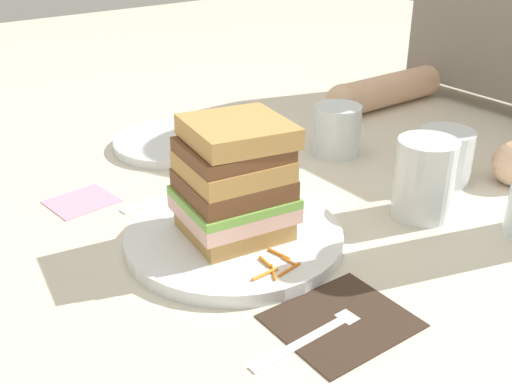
{
  "coord_description": "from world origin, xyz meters",
  "views": [
    {
      "loc": [
        0.52,
        -0.35,
        0.37
      ],
      "look_at": [
        -0.0,
        0.03,
        0.06
      ],
      "focal_mm": 43.59,
      "sensor_mm": 36.0,
      "label": 1
    }
  ],
  "objects_px": {
    "napkin_pink": "(82,201)",
    "side_plate": "(173,143)",
    "sandwich": "(235,179)",
    "fork": "(325,327)",
    "empty_tumbler_0": "(337,130)",
    "main_plate": "(235,235)",
    "empty_tumbler_1": "(445,156)",
    "juice_glass": "(424,183)",
    "knife": "(181,190)",
    "napkin_dark": "(342,320)"
  },
  "relations": [
    {
      "from": "napkin_pink",
      "to": "side_plate",
      "type": "bearing_deg",
      "value": 116.54
    },
    {
      "from": "sandwich",
      "to": "fork",
      "type": "bearing_deg",
      "value": -8.14
    },
    {
      "from": "empty_tumbler_0",
      "to": "main_plate",
      "type": "bearing_deg",
      "value": -65.3
    },
    {
      "from": "empty_tumbler_1",
      "to": "napkin_pink",
      "type": "height_order",
      "value": "empty_tumbler_1"
    },
    {
      "from": "main_plate",
      "to": "fork",
      "type": "relative_size",
      "value": 1.52
    },
    {
      "from": "fork",
      "to": "juice_glass",
      "type": "relative_size",
      "value": 1.66
    },
    {
      "from": "side_plate",
      "to": "napkin_pink",
      "type": "height_order",
      "value": "side_plate"
    },
    {
      "from": "main_plate",
      "to": "knife",
      "type": "relative_size",
      "value": 1.26
    },
    {
      "from": "napkin_pink",
      "to": "empty_tumbler_1",
      "type": "bearing_deg",
      "value": 61.48
    },
    {
      "from": "main_plate",
      "to": "knife",
      "type": "xyz_separation_m",
      "value": [
        -0.16,
        0.02,
        -0.01
      ]
    },
    {
      "from": "napkin_dark",
      "to": "napkin_pink",
      "type": "bearing_deg",
      "value": -165.24
    },
    {
      "from": "napkin_dark",
      "to": "napkin_pink",
      "type": "distance_m",
      "value": 0.4
    },
    {
      "from": "empty_tumbler_1",
      "to": "napkin_pink",
      "type": "distance_m",
      "value": 0.5
    },
    {
      "from": "empty_tumbler_1",
      "to": "juice_glass",
      "type": "bearing_deg",
      "value": -64.58
    },
    {
      "from": "fork",
      "to": "side_plate",
      "type": "distance_m",
      "value": 0.5
    },
    {
      "from": "side_plate",
      "to": "napkin_dark",
      "type": "bearing_deg",
      "value": -10.7
    },
    {
      "from": "fork",
      "to": "side_plate",
      "type": "xyz_separation_m",
      "value": [
        -0.49,
        0.11,
        0.0
      ]
    },
    {
      "from": "knife",
      "to": "napkin_pink",
      "type": "height_order",
      "value": "same"
    },
    {
      "from": "sandwich",
      "to": "juice_glass",
      "type": "bearing_deg",
      "value": 69.8
    },
    {
      "from": "fork",
      "to": "side_plate",
      "type": "bearing_deg",
      "value": 166.8
    },
    {
      "from": "main_plate",
      "to": "napkin_pink",
      "type": "xyz_separation_m",
      "value": [
        -0.2,
        -0.11,
        -0.01
      ]
    },
    {
      "from": "sandwich",
      "to": "napkin_dark",
      "type": "height_order",
      "value": "sandwich"
    },
    {
      "from": "side_plate",
      "to": "napkin_pink",
      "type": "relative_size",
      "value": 2.29
    },
    {
      "from": "juice_glass",
      "to": "side_plate",
      "type": "relative_size",
      "value": 0.54
    },
    {
      "from": "side_plate",
      "to": "napkin_pink",
      "type": "distance_m",
      "value": 0.22
    },
    {
      "from": "side_plate",
      "to": "fork",
      "type": "bearing_deg",
      "value": -13.2
    },
    {
      "from": "empty_tumbler_0",
      "to": "side_plate",
      "type": "bearing_deg",
      "value": -132.01
    },
    {
      "from": "napkin_pink",
      "to": "sandwich",
      "type": "bearing_deg",
      "value": 27.36
    },
    {
      "from": "sandwich",
      "to": "fork",
      "type": "distance_m",
      "value": 0.2
    },
    {
      "from": "fork",
      "to": "empty_tumbler_1",
      "type": "distance_m",
      "value": 0.39
    },
    {
      "from": "juice_glass",
      "to": "empty_tumbler_0",
      "type": "relative_size",
      "value": 1.31
    },
    {
      "from": "sandwich",
      "to": "empty_tumbler_0",
      "type": "relative_size",
      "value": 1.76
    },
    {
      "from": "knife",
      "to": "empty_tumbler_0",
      "type": "distance_m",
      "value": 0.27
    },
    {
      "from": "knife",
      "to": "napkin_dark",
      "type": "bearing_deg",
      "value": -3.42
    },
    {
      "from": "side_plate",
      "to": "main_plate",
      "type": "bearing_deg",
      "value": -16.3
    },
    {
      "from": "empty_tumbler_0",
      "to": "side_plate",
      "type": "relative_size",
      "value": 0.41
    },
    {
      "from": "napkin_dark",
      "to": "empty_tumbler_0",
      "type": "relative_size",
      "value": 1.65
    },
    {
      "from": "knife",
      "to": "juice_glass",
      "type": "height_order",
      "value": "juice_glass"
    },
    {
      "from": "empty_tumbler_1",
      "to": "knife",
      "type": "bearing_deg",
      "value": -120.86
    },
    {
      "from": "empty_tumbler_1",
      "to": "sandwich",
      "type": "bearing_deg",
      "value": -95.68
    },
    {
      "from": "main_plate",
      "to": "juice_glass",
      "type": "xyz_separation_m",
      "value": [
        0.08,
        0.23,
        0.04
      ]
    },
    {
      "from": "napkin_pink",
      "to": "juice_glass",
      "type": "bearing_deg",
      "value": 49.07
    },
    {
      "from": "main_plate",
      "to": "napkin_pink",
      "type": "relative_size",
      "value": 3.09
    },
    {
      "from": "fork",
      "to": "empty_tumbler_0",
      "type": "distance_m",
      "value": 0.44
    },
    {
      "from": "napkin_dark",
      "to": "fork",
      "type": "xyz_separation_m",
      "value": [
        0.0,
        -0.02,
        0.0
      ]
    },
    {
      "from": "main_plate",
      "to": "empty_tumbler_0",
      "type": "bearing_deg",
      "value": 114.7
    },
    {
      "from": "main_plate",
      "to": "empty_tumbler_0",
      "type": "height_order",
      "value": "empty_tumbler_0"
    },
    {
      "from": "empty_tumbler_0",
      "to": "juice_glass",
      "type": "bearing_deg",
      "value": -14.0
    },
    {
      "from": "juice_glass",
      "to": "empty_tumbler_0",
      "type": "distance_m",
      "value": 0.22
    },
    {
      "from": "sandwich",
      "to": "knife",
      "type": "xyz_separation_m",
      "value": [
        -0.16,
        0.02,
        -0.08
      ]
    }
  ]
}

